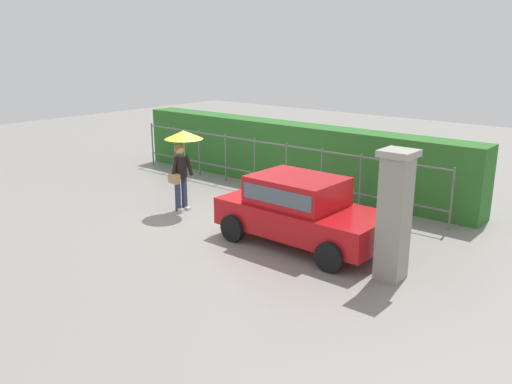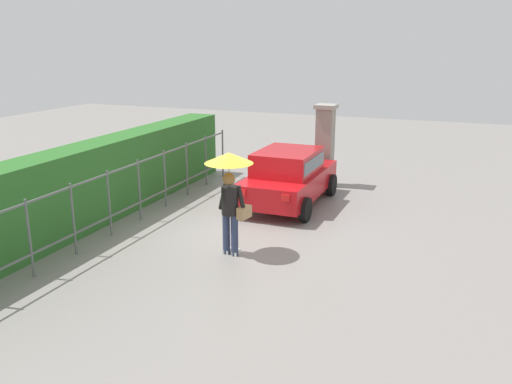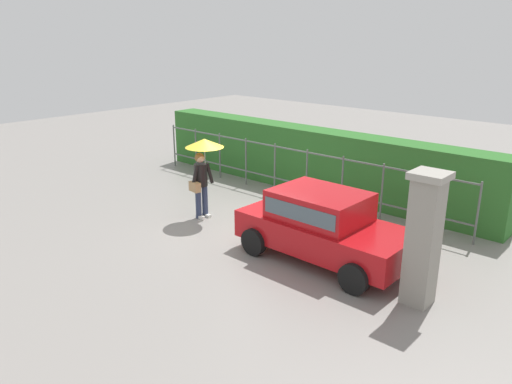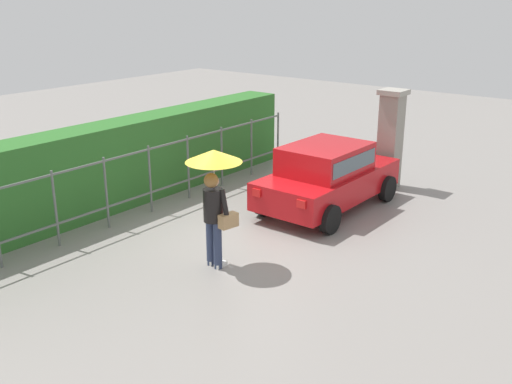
# 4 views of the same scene
# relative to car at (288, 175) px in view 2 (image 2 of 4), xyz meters

# --- Properties ---
(ground_plane) EXTENTS (40.00, 40.00, 0.00)m
(ground_plane) POSITION_rel_car_xyz_m (-2.44, 0.38, -0.80)
(ground_plane) COLOR gray
(car) EXTENTS (3.75, 1.89, 1.48)m
(car) POSITION_rel_car_xyz_m (0.00, 0.00, 0.00)
(car) COLOR #B71116
(car) RESTS_ON ground
(pedestrian) EXTENTS (0.98, 0.98, 2.10)m
(pedestrian) POSITION_rel_car_xyz_m (-3.70, 0.01, 0.75)
(pedestrian) COLOR #2D3856
(pedestrian) RESTS_ON ground
(gate_pillar) EXTENTS (0.60, 0.60, 2.42)m
(gate_pillar) POSITION_rel_car_xyz_m (2.32, -0.36, 0.44)
(gate_pillar) COLOR gray
(gate_pillar) RESTS_ON ground
(fence_section) EXTENTS (10.71, 0.05, 1.50)m
(fence_section) POSITION_rel_car_xyz_m (-3.15, 2.92, 0.02)
(fence_section) COLOR #59605B
(fence_section) RESTS_ON ground
(hedge_row) EXTENTS (11.66, 0.90, 1.90)m
(hedge_row) POSITION_rel_car_xyz_m (-3.15, 3.86, 0.15)
(hedge_row) COLOR #2D6B28
(hedge_row) RESTS_ON ground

